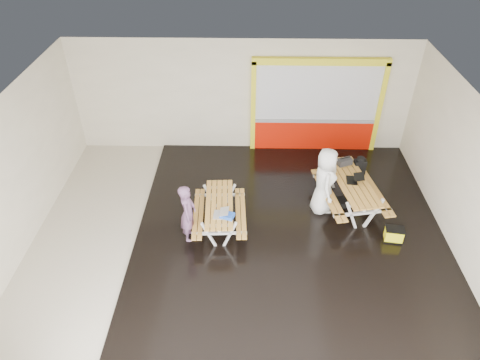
{
  "coord_description": "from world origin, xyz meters",
  "views": [
    {
      "loc": [
        0.18,
        -7.77,
        7.48
      ],
      "look_at": [
        0.0,
        0.9,
        1.0
      ],
      "focal_mm": 32.53,
      "sensor_mm": 36.0,
      "label": 1
    }
  ],
  "objects_px": {
    "person_left": "(188,213)",
    "fluke_bag": "(394,235)",
    "picnic_table_left": "(219,209)",
    "backpack": "(360,166)",
    "person_right": "(325,181)",
    "blue_pouch": "(227,215)",
    "toolbox": "(345,162)",
    "laptop_left": "(220,213)",
    "laptop_right": "(354,179)",
    "picnic_table_right": "(352,187)",
    "dark_case": "(338,203)"
  },
  "relations": [
    {
      "from": "person_left",
      "to": "blue_pouch",
      "type": "xyz_separation_m",
      "value": [
        0.92,
        -0.06,
        0.01
      ]
    },
    {
      "from": "picnic_table_right",
      "to": "person_right",
      "type": "bearing_deg",
      "value": -172.87
    },
    {
      "from": "picnic_table_right",
      "to": "toolbox",
      "type": "height_order",
      "value": "toolbox"
    },
    {
      "from": "laptop_left",
      "to": "laptop_right",
      "type": "bearing_deg",
      "value": 20.67
    },
    {
      "from": "blue_pouch",
      "to": "dark_case",
      "type": "distance_m",
      "value": 3.22
    },
    {
      "from": "person_right",
      "to": "blue_pouch",
      "type": "xyz_separation_m",
      "value": [
        -2.4,
        -1.21,
        -0.11
      ]
    },
    {
      "from": "toolbox",
      "to": "dark_case",
      "type": "relative_size",
      "value": 0.98
    },
    {
      "from": "picnic_table_right",
      "to": "laptop_right",
      "type": "relative_size",
      "value": 5.27
    },
    {
      "from": "laptop_right",
      "to": "person_left",
      "type": "bearing_deg",
      "value": -162.94
    },
    {
      "from": "person_right",
      "to": "blue_pouch",
      "type": "bearing_deg",
      "value": 117.59
    },
    {
      "from": "laptop_left",
      "to": "toolbox",
      "type": "xyz_separation_m",
      "value": [
        3.2,
        1.98,
        0.15
      ]
    },
    {
      "from": "laptop_left",
      "to": "fluke_bag",
      "type": "bearing_deg",
      "value": -0.38
    },
    {
      "from": "person_right",
      "to": "dark_case",
      "type": "bearing_deg",
      "value": -75.24
    },
    {
      "from": "person_left",
      "to": "laptop_left",
      "type": "height_order",
      "value": "person_left"
    },
    {
      "from": "picnic_table_left",
      "to": "dark_case",
      "type": "relative_size",
      "value": 4.4
    },
    {
      "from": "blue_pouch",
      "to": "picnic_table_left",
      "type": "bearing_deg",
      "value": 113.84
    },
    {
      "from": "laptop_left",
      "to": "laptop_right",
      "type": "relative_size",
      "value": 0.82
    },
    {
      "from": "laptop_right",
      "to": "dark_case",
      "type": "bearing_deg",
      "value": 177.93
    },
    {
      "from": "laptop_right",
      "to": "toolbox",
      "type": "bearing_deg",
      "value": 99.96
    },
    {
      "from": "backpack",
      "to": "dark_case",
      "type": "relative_size",
      "value": 1.19
    },
    {
      "from": "toolbox",
      "to": "fluke_bag",
      "type": "bearing_deg",
      "value": -65.12
    },
    {
      "from": "dark_case",
      "to": "picnic_table_left",
      "type": "bearing_deg",
      "value": -164.72
    },
    {
      "from": "picnic_table_right",
      "to": "laptop_right",
      "type": "xyz_separation_m",
      "value": [
        0.03,
        0.01,
        0.26
      ]
    },
    {
      "from": "picnic_table_right",
      "to": "fluke_bag",
      "type": "height_order",
      "value": "picnic_table_right"
    },
    {
      "from": "laptop_right",
      "to": "person_right",
      "type": "bearing_deg",
      "value": -172.34
    },
    {
      "from": "person_left",
      "to": "backpack",
      "type": "xyz_separation_m",
      "value": [
        4.39,
        2.03,
        -0.0
      ]
    },
    {
      "from": "toolbox",
      "to": "laptop_right",
      "type": "bearing_deg",
      "value": -80.04
    },
    {
      "from": "picnic_table_left",
      "to": "backpack",
      "type": "xyz_separation_m",
      "value": [
        3.69,
        1.6,
        0.21
      ]
    },
    {
      "from": "laptop_right",
      "to": "toolbox",
      "type": "height_order",
      "value": "toolbox"
    },
    {
      "from": "laptop_left",
      "to": "laptop_right",
      "type": "xyz_separation_m",
      "value": [
        3.33,
        1.25,
        0.12
      ]
    },
    {
      "from": "person_right",
      "to": "laptop_right",
      "type": "distance_m",
      "value": 0.77
    },
    {
      "from": "person_left",
      "to": "fluke_bag",
      "type": "xyz_separation_m",
      "value": [
        4.89,
        -0.03,
        -0.56
      ]
    },
    {
      "from": "picnic_table_left",
      "to": "laptop_left",
      "type": "xyz_separation_m",
      "value": [
        0.06,
        -0.43,
        0.23
      ]
    },
    {
      "from": "person_left",
      "to": "fluke_bag",
      "type": "relative_size",
      "value": 3.28
    },
    {
      "from": "fluke_bag",
      "to": "blue_pouch",
      "type": "bearing_deg",
      "value": -179.5
    },
    {
      "from": "person_left",
      "to": "laptop_left",
      "type": "relative_size",
      "value": 4.15
    },
    {
      "from": "picnic_table_right",
      "to": "laptop_right",
      "type": "height_order",
      "value": "laptop_right"
    },
    {
      "from": "laptop_right",
      "to": "blue_pouch",
      "type": "distance_m",
      "value": 3.43
    },
    {
      "from": "picnic_table_left",
      "to": "laptop_left",
      "type": "relative_size",
      "value": 5.18
    },
    {
      "from": "laptop_left",
      "to": "toolbox",
      "type": "distance_m",
      "value": 3.76
    },
    {
      "from": "picnic_table_left",
      "to": "dark_case",
      "type": "xyz_separation_m",
      "value": [
        3.08,
        0.84,
        -0.45
      ]
    },
    {
      "from": "laptop_left",
      "to": "person_left",
      "type": "bearing_deg",
      "value": 179.95
    },
    {
      "from": "person_left",
      "to": "toolbox",
      "type": "height_order",
      "value": "person_left"
    },
    {
      "from": "blue_pouch",
      "to": "backpack",
      "type": "relative_size",
      "value": 0.6
    },
    {
      "from": "laptop_left",
      "to": "backpack",
      "type": "relative_size",
      "value": 0.71
    },
    {
      "from": "toolbox",
      "to": "laptop_left",
      "type": "bearing_deg",
      "value": -148.27
    },
    {
      "from": "picnic_table_right",
      "to": "person_left",
      "type": "relative_size",
      "value": 1.55
    },
    {
      "from": "person_left",
      "to": "blue_pouch",
      "type": "height_order",
      "value": "person_left"
    },
    {
      "from": "person_left",
      "to": "backpack",
      "type": "height_order",
      "value": "person_left"
    },
    {
      "from": "person_right",
      "to": "laptop_left",
      "type": "relative_size",
      "value": 4.97
    }
  ]
}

